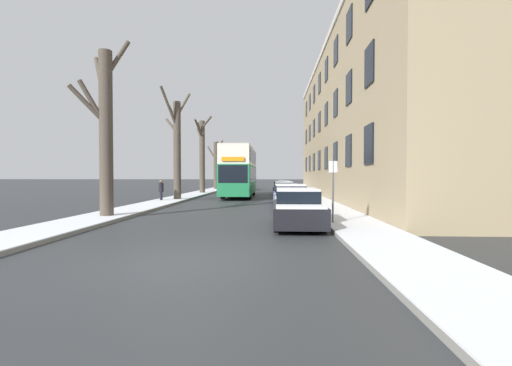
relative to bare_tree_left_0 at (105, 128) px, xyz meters
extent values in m
plane|color=#303335|center=(5.37, -7.60, -4.18)|extent=(320.00, 320.00, 0.00)
cube|color=gray|center=(-0.13, 45.40, -4.12)|extent=(2.34, 130.00, 0.13)
cube|color=white|center=(-0.13, 45.40, -4.04)|extent=(2.32, 130.00, 0.03)
cube|color=gray|center=(10.87, 45.40, -4.12)|extent=(2.34, 130.00, 0.13)
cube|color=white|center=(10.87, 45.40, -4.04)|extent=(2.32, 130.00, 0.03)
cube|color=tan|center=(16.54, 14.89, 2.52)|extent=(9.00, 37.61, 13.41)
cube|color=black|center=(12.01, 0.41, -0.79)|extent=(0.08, 1.40, 1.80)
cube|color=black|center=(12.01, 4.55, -0.79)|extent=(0.08, 1.40, 1.80)
cube|color=black|center=(12.01, 8.69, -0.79)|extent=(0.08, 1.40, 1.80)
cube|color=black|center=(12.01, 12.82, -0.79)|extent=(0.08, 1.40, 1.80)
cube|color=black|center=(12.01, 16.96, -0.79)|extent=(0.08, 1.40, 1.80)
cube|color=black|center=(12.01, 21.10, -0.79)|extent=(0.08, 1.40, 1.80)
cube|color=black|center=(12.01, 25.24, -0.79)|extent=(0.08, 1.40, 1.80)
cube|color=black|center=(12.01, 29.37, -0.79)|extent=(0.08, 1.40, 1.80)
cube|color=black|center=(12.01, 0.41, 2.79)|extent=(0.08, 1.40, 1.80)
cube|color=black|center=(12.01, 4.55, 2.79)|extent=(0.08, 1.40, 1.80)
cube|color=black|center=(12.01, 8.69, 2.79)|extent=(0.08, 1.40, 1.80)
cube|color=black|center=(12.01, 12.82, 2.79)|extent=(0.08, 1.40, 1.80)
cube|color=black|center=(12.01, 16.96, 2.79)|extent=(0.08, 1.40, 1.80)
cube|color=black|center=(12.01, 21.10, 2.79)|extent=(0.08, 1.40, 1.80)
cube|color=black|center=(12.01, 25.24, 2.79)|extent=(0.08, 1.40, 1.80)
cube|color=black|center=(12.01, 29.37, 2.79)|extent=(0.08, 1.40, 1.80)
cube|color=black|center=(12.01, 4.55, 6.36)|extent=(0.08, 1.40, 1.80)
cube|color=black|center=(12.01, 8.69, 6.36)|extent=(0.08, 1.40, 1.80)
cube|color=black|center=(12.01, 12.82, 6.36)|extent=(0.08, 1.40, 1.80)
cube|color=black|center=(12.01, 16.96, 6.36)|extent=(0.08, 1.40, 1.80)
cube|color=black|center=(12.01, 21.10, 6.36)|extent=(0.08, 1.40, 1.80)
cube|color=black|center=(12.01, 25.24, 6.36)|extent=(0.08, 1.40, 1.80)
cube|color=black|center=(12.01, 29.37, 6.36)|extent=(0.08, 1.40, 1.80)
cube|color=beige|center=(12.00, 14.89, 8.70)|extent=(0.12, 36.86, 0.44)
cylinder|color=#4C4238|center=(0.06, -0.06, -0.36)|extent=(0.60, 0.60, 7.65)
cylinder|color=#4C4238|center=(-0.31, 0.91, 1.31)|extent=(0.99, 2.14, 1.98)
cylinder|color=#4C4238|center=(-0.39, -0.34, 1.03)|extent=(1.18, 0.82, 2.03)
cylinder|color=#4C4238|center=(0.49, 0.20, 3.15)|extent=(1.11, 0.79, 1.89)
cylinder|color=#4C4238|center=(-0.59, 0.77, 2.32)|extent=(1.57, 1.92, 2.88)
cylinder|color=#4C4238|center=(-0.56, -0.44, 0.95)|extent=(1.49, 1.02, 1.70)
cylinder|color=#4C4238|center=(0.23, 10.95, -0.33)|extent=(0.57, 0.57, 7.71)
cylinder|color=#4C4238|center=(0.47, 11.97, 3.48)|extent=(0.70, 2.23, 2.30)
cylinder|color=#4C4238|center=(-0.37, 11.58, 1.75)|extent=(1.43, 1.49, 1.39)
cylinder|color=#4C4238|center=(-0.17, 10.24, 2.93)|extent=(1.06, 1.66, 3.00)
cylinder|color=#4C4238|center=(-0.17, 11.23, 2.60)|extent=(1.06, 0.82, 1.56)
cylinder|color=#4C4238|center=(0.14, 20.82, -0.29)|extent=(0.58, 0.58, 7.79)
cylinder|color=#4C4238|center=(0.00, 20.42, 2.49)|extent=(0.54, 1.04, 1.76)
cylinder|color=#4C4238|center=(-0.41, 22.10, 2.24)|extent=(1.32, 2.74, 1.84)
cylinder|color=#4C4238|center=(0.73, 20.26, 3.36)|extent=(1.39, 1.33, 1.15)
cylinder|color=#4C4238|center=(0.02, 19.69, 2.64)|extent=(0.45, 2.40, 1.74)
cylinder|color=#4C4238|center=(-0.02, 30.46, -0.94)|extent=(0.57, 0.57, 6.48)
cylinder|color=#4C4238|center=(0.49, 30.23, 1.81)|extent=(1.24, 0.70, 1.40)
cylinder|color=#4C4238|center=(0.93, 30.44, 0.55)|extent=(2.04, 0.24, 1.73)
cylinder|color=#4C4238|center=(0.00, 31.18, 1.00)|extent=(0.24, 1.63, 3.08)
cylinder|color=#4C4238|center=(0.30, 31.03, 1.00)|extent=(0.90, 1.39, 2.37)
cylinder|color=#4C4238|center=(-0.58, 30.56, 0.82)|extent=(1.32, 0.44, 1.86)
cube|color=#1E7A47|center=(4.62, 16.07, -2.58)|extent=(2.53, 10.73, 2.54)
cube|color=silver|center=(4.62, 16.07, -0.56)|extent=(2.48, 10.51, 1.49)
cube|color=beige|center=(4.62, 16.07, 0.24)|extent=(2.48, 10.51, 0.12)
cube|color=black|center=(4.62, 16.07, -2.09)|extent=(2.56, 9.44, 1.32)
cube|color=black|center=(4.62, 16.07, -0.49)|extent=(2.56, 9.44, 1.13)
cube|color=black|center=(4.62, 10.72, -2.09)|extent=(2.27, 0.06, 1.38)
cube|color=orange|center=(4.62, 10.71, -0.94)|extent=(1.77, 0.05, 0.32)
cylinder|color=black|center=(3.52, 12.85, -3.65)|extent=(0.30, 1.06, 1.06)
cylinder|color=black|center=(5.71, 12.85, -3.65)|extent=(0.30, 1.06, 1.06)
cylinder|color=black|center=(3.52, 19.07, -3.65)|extent=(0.30, 1.06, 1.06)
cylinder|color=black|center=(5.71, 19.07, -3.65)|extent=(0.30, 1.06, 1.06)
cube|color=black|center=(8.61, -2.05, -3.65)|extent=(1.87, 4.33, 0.72)
cube|color=black|center=(8.61, -1.88, -3.04)|extent=(1.60, 2.17, 0.51)
cube|color=white|center=(8.61, -1.88, -2.74)|extent=(1.57, 2.06, 0.08)
cube|color=white|center=(8.61, -3.59, -3.26)|extent=(1.68, 1.13, 0.06)
cylinder|color=black|center=(7.79, -3.35, -3.84)|extent=(0.20, 0.68, 0.68)
cylinder|color=black|center=(9.44, -3.35, -3.84)|extent=(0.20, 0.68, 0.68)
cylinder|color=black|center=(7.79, -0.76, -3.84)|extent=(0.20, 0.68, 0.68)
cylinder|color=black|center=(9.44, -0.76, -3.84)|extent=(0.20, 0.68, 0.68)
cube|color=slate|center=(8.61, 2.96, -3.66)|extent=(1.82, 4.10, 0.71)
cube|color=black|center=(8.61, 3.13, -3.03)|extent=(1.57, 2.05, 0.55)
cube|color=white|center=(8.61, 3.13, -2.71)|extent=(1.53, 1.95, 0.08)
cube|color=white|center=(8.61, 1.51, -3.27)|extent=(1.64, 1.07, 0.06)
cylinder|color=black|center=(7.81, 1.73, -3.85)|extent=(0.20, 0.66, 0.66)
cylinder|color=black|center=(9.41, 1.73, -3.85)|extent=(0.20, 0.66, 0.66)
cylinder|color=black|center=(7.81, 4.19, -3.85)|extent=(0.20, 0.66, 0.66)
cylinder|color=black|center=(9.41, 4.19, -3.85)|extent=(0.20, 0.66, 0.66)
cube|color=navy|center=(8.61, 8.24, -3.70)|extent=(1.85, 4.48, 0.64)
cube|color=black|center=(8.61, 8.42, -3.11)|extent=(1.59, 2.24, 0.54)
cube|color=white|center=(8.61, 8.42, -2.81)|extent=(1.56, 2.13, 0.05)
cube|color=white|center=(8.61, 6.65, -3.36)|extent=(1.67, 1.17, 0.04)
cylinder|color=black|center=(7.80, 6.90, -3.87)|extent=(0.20, 0.63, 0.63)
cylinder|color=black|center=(9.43, 6.90, -3.87)|extent=(0.20, 0.63, 0.63)
cylinder|color=black|center=(7.80, 9.59, -3.87)|extent=(0.20, 0.63, 0.63)
cylinder|color=black|center=(9.43, 9.59, -3.87)|extent=(0.20, 0.63, 0.63)
cube|color=black|center=(8.61, 13.65, -3.68)|extent=(1.72, 4.21, 0.67)
cube|color=black|center=(8.61, 13.82, -3.06)|extent=(1.48, 2.10, 0.55)
cube|color=white|center=(8.61, 13.82, -2.76)|extent=(1.44, 2.00, 0.06)
cube|color=white|center=(8.61, 12.16, -3.31)|extent=(1.55, 1.10, 0.05)
cylinder|color=black|center=(7.86, 12.39, -3.86)|extent=(0.20, 0.65, 0.65)
cylinder|color=black|center=(9.36, 12.39, -3.86)|extent=(0.20, 0.65, 0.65)
cylinder|color=black|center=(7.86, 14.91, -3.86)|extent=(0.20, 0.65, 0.65)
cylinder|color=black|center=(9.36, 14.91, -3.86)|extent=(0.20, 0.65, 0.65)
cube|color=navy|center=(8.61, 20.02, -3.68)|extent=(1.86, 4.56, 0.66)
cube|color=black|center=(8.61, 20.20, -3.09)|extent=(1.60, 2.28, 0.53)
cube|color=white|center=(8.61, 20.20, -2.79)|extent=(1.56, 2.17, 0.06)
cube|color=white|center=(8.61, 18.40, -3.33)|extent=(1.67, 1.19, 0.05)
cylinder|color=black|center=(7.80, 18.65, -3.88)|extent=(0.20, 0.61, 0.61)
cylinder|color=black|center=(9.43, 18.65, -3.88)|extent=(0.20, 0.61, 0.61)
cylinder|color=black|center=(7.80, 21.38, -3.88)|extent=(0.20, 0.61, 0.61)
cylinder|color=black|center=(9.43, 21.38, -3.88)|extent=(0.20, 0.61, 0.61)
cube|color=#333842|center=(2.79, 29.40, -2.98)|extent=(1.93, 5.45, 1.96)
cube|color=black|center=(2.79, 26.69, -2.53)|extent=(1.70, 0.06, 0.86)
cylinder|color=black|center=(1.95, 27.65, -3.84)|extent=(0.22, 0.68, 0.68)
cylinder|color=black|center=(3.64, 27.65, -3.84)|extent=(0.22, 0.68, 0.68)
cylinder|color=black|center=(1.95, 31.14, -3.84)|extent=(0.22, 0.68, 0.68)
cylinder|color=black|center=(3.64, 31.14, -3.84)|extent=(0.22, 0.68, 0.68)
cylinder|color=black|center=(-0.59, 9.59, -3.80)|extent=(0.17, 0.17, 0.77)
cylinder|color=black|center=(-0.66, 9.73, -3.80)|extent=(0.17, 0.17, 0.77)
cylinder|color=black|center=(-0.62, 9.66, -3.08)|extent=(0.36, 0.36, 0.67)
sphere|color=#8C6647|center=(-0.62, 9.66, -2.64)|extent=(0.21, 0.21, 0.21)
cylinder|color=#4C4F54|center=(10.00, -1.96, -2.89)|extent=(0.07, 0.07, 2.58)
cube|color=silver|center=(10.00, -1.98, -1.85)|extent=(0.32, 0.02, 0.44)
camera|label=1|loc=(7.66, -15.33, -2.18)|focal=24.00mm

